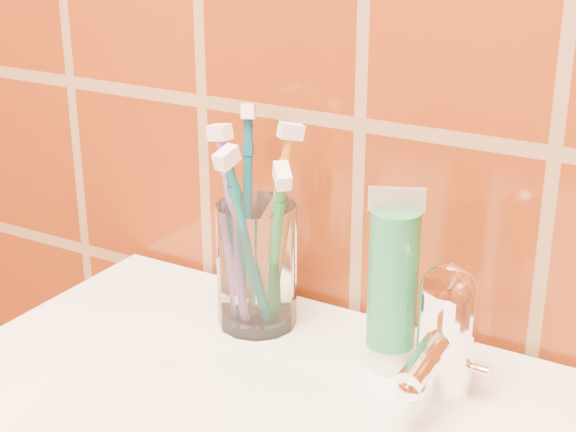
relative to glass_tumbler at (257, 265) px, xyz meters
The scene contains 8 objects.
glass_tumbler is the anchor object (origin of this frame).
toothpaste_tube 0.15m from the glass_tumbler, ahead, with size 0.05×0.04×0.17m.
faucet 0.20m from the glass_tumbler, ahead, with size 0.05×0.11×0.12m.
toothbrush_0 0.04m from the glass_tumbler, 79.25° to the left, with size 0.05×0.05×0.20m, color orange, non-canonical shape.
toothbrush_1 0.05m from the glass_tumbler, 139.86° to the left, with size 0.05×0.07×0.21m, color #0C5368, non-canonical shape.
toothbrush_2 0.05m from the glass_tumbler, 32.93° to the right, with size 0.07×0.08×0.19m, color #1C6C2D, non-canonical shape.
toothbrush_3 0.04m from the glass_tumbler, 161.40° to the right, with size 0.06×0.03×0.20m, color #884EA7, non-canonical shape.
toothbrush_4 0.04m from the glass_tumbler, 74.70° to the right, with size 0.03×0.08×0.20m, color #0C6067, non-canonical shape.
Camera 1 is at (0.35, 0.47, 1.26)m, focal length 55.00 mm.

